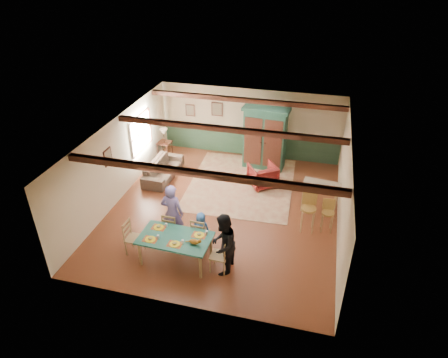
% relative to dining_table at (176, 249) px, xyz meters
% --- Properties ---
extents(floor, '(8.00, 8.00, 0.00)m').
position_rel_dining_table_xyz_m(floor, '(0.64, 2.59, -0.39)').
color(floor, '#582818').
rests_on(floor, ground).
extents(wall_back, '(7.00, 0.02, 2.70)m').
position_rel_dining_table_xyz_m(wall_back, '(0.64, 6.59, 0.96)').
color(wall_back, beige).
rests_on(wall_back, floor).
extents(wall_left, '(0.02, 8.00, 2.70)m').
position_rel_dining_table_xyz_m(wall_left, '(-2.86, 2.59, 0.96)').
color(wall_left, beige).
rests_on(wall_left, floor).
extents(wall_right, '(0.02, 8.00, 2.70)m').
position_rel_dining_table_xyz_m(wall_right, '(4.14, 2.59, 0.96)').
color(wall_right, beige).
rests_on(wall_right, floor).
extents(ceiling, '(7.00, 8.00, 0.02)m').
position_rel_dining_table_xyz_m(ceiling, '(0.64, 2.59, 2.31)').
color(ceiling, silver).
rests_on(ceiling, wall_back).
extents(wainscot_back, '(6.95, 0.03, 0.90)m').
position_rel_dining_table_xyz_m(wainscot_back, '(0.64, 6.57, 0.06)').
color(wainscot_back, '#223F2C').
rests_on(wainscot_back, floor).
extents(ceiling_beam_front, '(6.95, 0.16, 0.16)m').
position_rel_dining_table_xyz_m(ceiling_beam_front, '(0.64, 0.29, 2.22)').
color(ceiling_beam_front, black).
rests_on(ceiling_beam_front, ceiling).
extents(ceiling_beam_mid, '(6.95, 0.16, 0.16)m').
position_rel_dining_table_xyz_m(ceiling_beam_mid, '(0.64, 2.99, 2.22)').
color(ceiling_beam_mid, black).
rests_on(ceiling_beam_mid, ceiling).
extents(ceiling_beam_back, '(6.95, 0.16, 0.16)m').
position_rel_dining_table_xyz_m(ceiling_beam_back, '(0.64, 5.59, 2.22)').
color(ceiling_beam_back, black).
rests_on(ceiling_beam_back, ceiling).
extents(window_left, '(0.06, 1.60, 1.30)m').
position_rel_dining_table_xyz_m(window_left, '(-2.83, 4.29, 1.16)').
color(window_left, white).
rests_on(window_left, wall_left).
extents(picture_left_wall, '(0.04, 0.42, 0.52)m').
position_rel_dining_table_xyz_m(picture_left_wall, '(-2.83, 1.99, 1.36)').
color(picture_left_wall, gray).
rests_on(picture_left_wall, wall_left).
extents(picture_back_a, '(0.45, 0.04, 0.55)m').
position_rel_dining_table_xyz_m(picture_back_a, '(-0.66, 6.56, 1.41)').
color(picture_back_a, gray).
rests_on(picture_back_a, wall_back).
extents(picture_back_b, '(0.38, 0.04, 0.48)m').
position_rel_dining_table_xyz_m(picture_back_b, '(-1.76, 6.56, 1.26)').
color(picture_back_b, gray).
rests_on(picture_back_b, wall_back).
extents(dining_table, '(1.90, 1.10, 0.78)m').
position_rel_dining_table_xyz_m(dining_table, '(0.00, 0.00, 0.00)').
color(dining_table, '#1D5C4E').
rests_on(dining_table, floor).
extents(dining_chair_far_left, '(0.45, 0.47, 0.99)m').
position_rel_dining_table_xyz_m(dining_chair_far_left, '(-0.39, 0.76, 0.10)').
color(dining_chair_far_left, '#9A7B4D').
rests_on(dining_chair_far_left, floor).
extents(dining_chair_far_right, '(0.45, 0.47, 0.99)m').
position_rel_dining_table_xyz_m(dining_chair_far_right, '(0.44, 0.73, 0.10)').
color(dining_chair_far_right, '#9A7B4D').
rests_on(dining_chair_far_right, floor).
extents(dining_chair_end_left, '(0.47, 0.45, 0.99)m').
position_rel_dining_table_xyz_m(dining_chair_end_left, '(-1.19, 0.04, 0.10)').
color(dining_chair_end_left, '#9A7B4D').
rests_on(dining_chair_end_left, floor).
extents(dining_chair_end_right, '(0.47, 0.45, 0.99)m').
position_rel_dining_table_xyz_m(dining_chair_end_right, '(1.19, -0.04, 0.10)').
color(dining_chair_end_right, '#9A7B4D').
rests_on(dining_chair_end_right, floor).
extents(person_man, '(0.67, 0.45, 1.79)m').
position_rel_dining_table_xyz_m(person_man, '(-0.38, 0.84, 0.51)').
color(person_man, '#6F5FA3').
rests_on(person_man, floor).
extents(person_woman, '(0.68, 0.86, 1.71)m').
position_rel_dining_table_xyz_m(person_woman, '(1.30, -0.05, 0.47)').
color(person_woman, black).
rests_on(person_woman, floor).
extents(person_child, '(0.52, 0.35, 1.04)m').
position_rel_dining_table_xyz_m(person_child, '(0.44, 0.81, 0.13)').
color(person_child, '#2959A4').
rests_on(person_child, floor).
extents(cat, '(0.38, 0.16, 0.19)m').
position_rel_dining_table_xyz_m(cat, '(0.57, -0.12, 0.48)').
color(cat, '#C67423').
rests_on(cat, dining_table).
extents(place_setting_near_left, '(0.43, 0.33, 0.11)m').
position_rel_dining_table_xyz_m(place_setting_near_left, '(-0.58, -0.24, 0.44)').
color(place_setting_near_left, yellow).
rests_on(place_setting_near_left, dining_table).
extents(place_setting_near_center, '(0.43, 0.33, 0.11)m').
position_rel_dining_table_xyz_m(place_setting_near_center, '(0.09, -0.26, 0.44)').
color(place_setting_near_center, yellow).
rests_on(place_setting_near_center, dining_table).
extents(place_setting_far_left, '(0.43, 0.33, 0.11)m').
position_rel_dining_table_xyz_m(place_setting_far_left, '(-0.56, 0.28, 0.44)').
color(place_setting_far_left, yellow).
rests_on(place_setting_far_left, dining_table).
extents(place_setting_far_right, '(0.43, 0.33, 0.11)m').
position_rel_dining_table_xyz_m(place_setting_far_right, '(0.58, 0.24, 0.44)').
color(place_setting_far_right, yellow).
rests_on(place_setting_far_right, dining_table).
extents(area_rug, '(3.71, 4.35, 0.01)m').
position_rel_dining_table_xyz_m(area_rug, '(0.84, 4.29, -0.38)').
color(area_rug, beige).
rests_on(area_rug, floor).
extents(armoire, '(1.71, 0.80, 2.35)m').
position_rel_dining_table_xyz_m(armoire, '(1.37, 5.73, 0.79)').
color(armoire, '#16382B').
rests_on(armoire, floor).
extents(armchair, '(1.21, 1.21, 0.80)m').
position_rel_dining_table_xyz_m(armchair, '(1.56, 4.36, 0.01)').
color(armchair, '#4B0F11').
rests_on(armchair, floor).
extents(sofa, '(0.86, 2.12, 0.62)m').
position_rel_dining_table_xyz_m(sofa, '(-2.01, 4.08, -0.08)').
color(sofa, '#423329').
rests_on(sofa, floor).
extents(end_table, '(0.55, 0.55, 0.61)m').
position_rel_dining_table_xyz_m(end_table, '(-2.55, 5.61, -0.08)').
color(end_table, black).
rests_on(end_table, floor).
extents(table_lamp, '(0.33, 0.33, 0.56)m').
position_rel_dining_table_xyz_m(table_lamp, '(-2.55, 5.61, 0.50)').
color(table_lamp, tan).
rests_on(table_lamp, end_table).
extents(counter_table, '(1.18, 0.77, 0.93)m').
position_rel_dining_table_xyz_m(counter_table, '(3.54, 3.35, 0.08)').
color(counter_table, beige).
rests_on(counter_table, floor).
extents(bar_stool_left, '(0.46, 0.50, 1.22)m').
position_rel_dining_table_xyz_m(bar_stool_left, '(3.25, 2.20, 0.22)').
color(bar_stool_left, '#A68440').
rests_on(bar_stool_left, floor).
extents(bar_stool_right, '(0.39, 0.42, 1.02)m').
position_rel_dining_table_xyz_m(bar_stool_right, '(3.81, 2.32, 0.12)').
color(bar_stool_right, '#A68440').
rests_on(bar_stool_right, floor).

